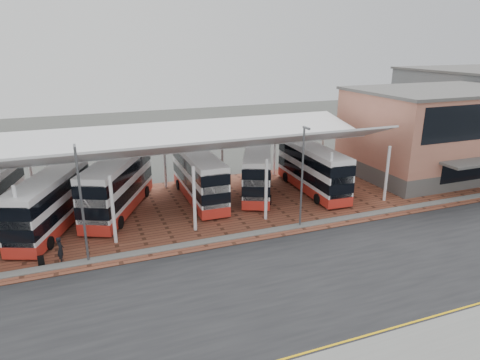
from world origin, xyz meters
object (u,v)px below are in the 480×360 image
(bus_4, at_px, (258,171))
(bus_5, at_px, (313,169))
(bus_3, at_px, (199,177))
(bus_2, at_px, (118,185))
(pedestrian, at_px, (60,249))
(terminal, at_px, (438,131))
(bus_1, at_px, (51,204))

(bus_4, bearing_deg, bus_5, 8.17)
(bus_3, bearing_deg, bus_2, -177.48)
(bus_3, height_order, pedestrian, bus_3)
(bus_4, height_order, bus_5, bus_5)
(terminal, distance_m, bus_4, 21.19)
(bus_1, height_order, bus_4, bus_4)
(bus_1, relative_size, bus_3, 0.99)
(bus_1, height_order, bus_3, bus_3)
(bus_1, distance_m, pedestrian, 5.93)
(bus_2, xyz_separation_m, bus_4, (13.00, 0.11, -0.15))
(terminal, bearing_deg, bus_5, -177.55)
(terminal, distance_m, bus_3, 26.96)
(terminal, relative_size, bus_2, 1.63)
(bus_1, bearing_deg, bus_2, 43.77)
(bus_2, bearing_deg, bus_1, -132.89)
(terminal, height_order, bus_2, terminal)
(terminal, distance_m, bus_5, 16.09)
(bus_1, distance_m, bus_4, 18.38)
(terminal, bearing_deg, bus_2, 178.73)
(bus_1, xyz_separation_m, bus_5, (23.39, 0.64, 0.04))
(terminal, bearing_deg, bus_3, 177.93)
(bus_4, bearing_deg, bus_3, -156.10)
(bus_5, height_order, pedestrian, bus_5)
(bus_3, height_order, bus_5, bus_3)
(bus_1, distance_m, bus_2, 5.65)
(bus_4, relative_size, bus_5, 0.98)
(bus_3, bearing_deg, bus_1, -168.79)
(bus_2, bearing_deg, terminal, 24.31)
(bus_4, bearing_deg, terminal, 22.57)
(bus_2, bearing_deg, bus_3, 27.31)
(bus_2, height_order, pedestrian, bus_2)
(bus_3, bearing_deg, bus_4, -0.25)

